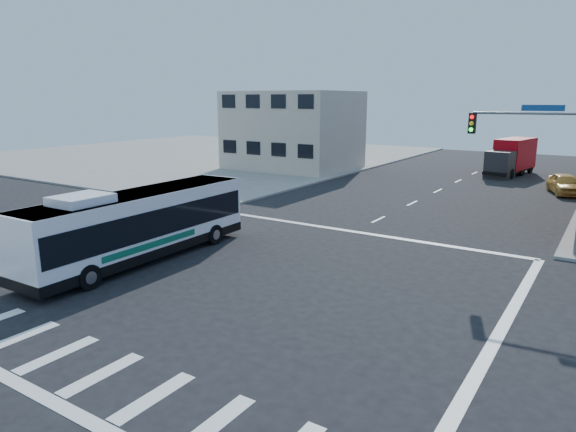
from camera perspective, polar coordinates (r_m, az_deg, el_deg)
The scene contains 7 objects.
ground at distance 21.14m, azimuth -4.14°, elevation -7.23°, with size 120.00×120.00×0.00m, color black.
sidewalk_nw at distance 69.59m, azimuth -9.83°, elevation 6.80°, with size 50.00×50.00×0.15m, color gray.
building_west at distance 54.30m, azimuth 0.58°, elevation 9.48°, with size 12.06×10.06×8.00m.
signal_mast_ne at distance 26.66m, azimuth 26.67°, elevation 6.64°, with size 7.91×1.13×8.07m.
transit_bus at distance 24.27m, azimuth -16.16°, elevation -0.84°, with size 2.84×11.86×3.50m.
box_truck at distance 54.31m, azimuth 23.54°, elevation 5.96°, with size 3.51×8.00×3.48m.
parked_car at distance 45.31m, azimuth 28.38°, elevation 3.16°, with size 1.89×4.70×1.60m, color gold.
Camera 1 is at (12.05, -15.77, 7.27)m, focal length 32.00 mm.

